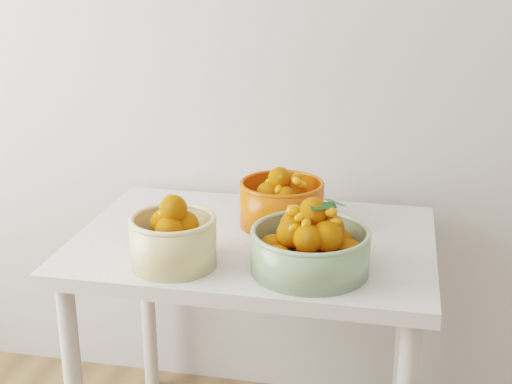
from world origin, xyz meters
TOP-DOWN VIEW (x-y plane):
  - table at (-0.17, 1.60)m, footprint 1.00×0.70m
  - bowl_cream at (-0.34, 1.38)m, footprint 0.24×0.24m
  - bowl_green at (0.01, 1.42)m, footprint 0.31×0.31m
  - bowl_orange at (-0.12, 1.71)m, footprint 0.29×0.29m

SIDE VIEW (x-z plane):
  - table at x=-0.17m, z-range 0.28..1.03m
  - bowl_green at x=0.01m, z-range 0.72..0.91m
  - bowl_orange at x=-0.12m, z-range 0.73..0.91m
  - bowl_cream at x=-0.34m, z-range 0.73..0.92m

